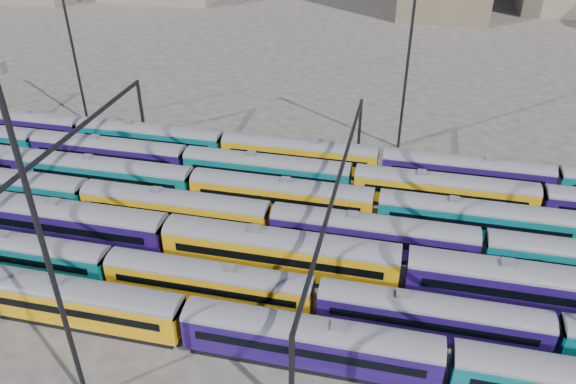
% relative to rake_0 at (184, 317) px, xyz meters
% --- Properties ---
extents(ground, '(500.00, 500.00, 0.00)m').
position_rel_rake_0_xyz_m(ground, '(-0.08, 15.00, -2.64)').
color(ground, '#3C3733').
rests_on(ground, ground).
extents(rake_0, '(122.52, 2.99, 5.03)m').
position_rel_rake_0_xyz_m(rake_0, '(0.00, 0.00, 0.00)').
color(rake_0, black).
rests_on(rake_0, ground).
extents(rake_1, '(94.77, 2.78, 4.66)m').
position_rel_rake_0_xyz_m(rake_1, '(0.27, 5.00, -0.19)').
color(rake_1, black).
rests_on(rake_1, ground).
extents(rake_2, '(112.33, 3.29, 5.55)m').
position_rel_rake_0_xyz_m(rake_2, '(-17.07, 10.00, 0.27)').
color(rake_2, black).
rests_on(rake_2, ground).
extents(rake_3, '(122.91, 3.00, 5.05)m').
position_rel_rake_0_xyz_m(rake_3, '(3.30, 15.00, 0.01)').
color(rake_3, black).
rests_on(rake_3, ground).
extents(rake_4, '(101.87, 2.98, 5.02)m').
position_rel_rake_0_xyz_m(rake_4, '(3.24, 20.00, -0.00)').
color(rake_4, black).
rests_on(rake_4, ground).
extents(rake_5, '(100.44, 2.94, 4.95)m').
position_rel_rake_0_xyz_m(rake_5, '(0.30, 25.00, -0.04)').
color(rake_5, black).
rests_on(rake_5, ground).
extents(rake_6, '(138.50, 2.89, 4.87)m').
position_rel_rake_0_xyz_m(rake_6, '(3.16, 30.00, -0.09)').
color(rake_6, black).
rests_on(rake_6, ground).
extents(gantry_1, '(0.35, 40.35, 8.03)m').
position_rel_rake_0_xyz_m(gantry_1, '(-20.08, 15.00, 4.15)').
color(gantry_1, black).
rests_on(gantry_1, ground).
extents(gantry_2, '(0.35, 40.35, 8.03)m').
position_rel_rake_0_xyz_m(gantry_2, '(9.92, 15.00, 4.15)').
color(gantry_2, black).
rests_on(gantry_2, ground).
extents(mast_1, '(1.40, 0.50, 25.60)m').
position_rel_rake_0_xyz_m(mast_1, '(-30.08, 37.00, 11.33)').
color(mast_1, black).
rests_on(mast_1, ground).
extents(mast_2, '(1.40, 0.50, 25.60)m').
position_rel_rake_0_xyz_m(mast_2, '(-5.08, -7.00, 11.33)').
color(mast_2, black).
rests_on(mast_2, ground).
extents(mast_3, '(1.40, 0.50, 25.60)m').
position_rel_rake_0_xyz_m(mast_3, '(14.92, 39.00, 11.33)').
color(mast_3, black).
rests_on(mast_3, ground).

